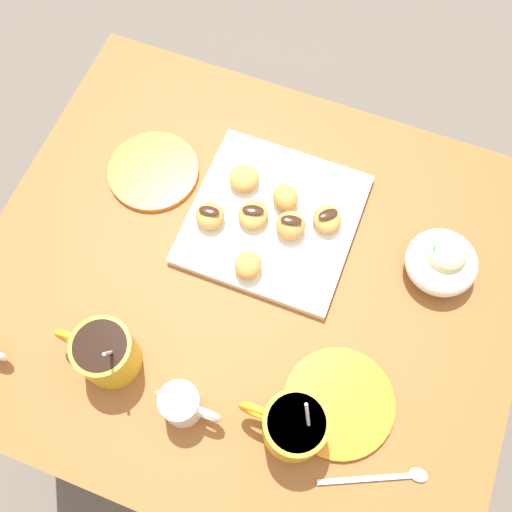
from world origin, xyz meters
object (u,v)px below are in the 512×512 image
object	(u,v)px
beignet_3	(291,225)
ice_cream_bowl	(442,261)
cream_pitcher_white	(182,404)
beignet_4	(253,215)
coffee_mug_mustard_left	(293,426)
beignet_2	(327,219)
pastry_plate_square	(272,218)
beignet_6	(210,216)
saucer_orange_left	(153,171)
coffee_mug_mustard_right	(105,352)
dining_table	(250,306)
beignet_5	(248,265)
beignet_1	(244,178)
saucer_orange_right	(339,403)
beignet_0	(285,198)

from	to	relation	value
beignet_3	ice_cream_bowl	bearing A→B (deg)	-174.16
cream_pitcher_white	beignet_4	world-z (taller)	cream_pitcher_white
coffee_mug_mustard_left	beignet_2	size ratio (longest dim) A/B	2.66
pastry_plate_square	beignet_6	distance (m)	0.11
saucer_orange_left	coffee_mug_mustard_right	bearing A→B (deg)	103.76
dining_table	coffee_mug_mustard_left	world-z (taller)	coffee_mug_mustard_left
ice_cream_bowl	beignet_4	xyz separation A→B (m)	(0.32, 0.03, -0.01)
beignet_5	beignet_4	bearing A→B (deg)	-73.89
cream_pitcher_white	beignet_3	world-z (taller)	cream_pitcher_white
dining_table	ice_cream_bowl	xyz separation A→B (m)	(-0.29, -0.13, 0.18)
cream_pitcher_white	ice_cream_bowl	world-z (taller)	ice_cream_bowl
coffee_mug_mustard_right	pastry_plate_square	bearing A→B (deg)	-115.02
ice_cream_bowl	beignet_6	world-z (taller)	ice_cream_bowl
beignet_2	beignet_3	world-z (taller)	beignet_3
coffee_mug_mustard_left	saucer_orange_left	world-z (taller)	coffee_mug_mustard_left
beignet_2	coffee_mug_mustard_right	bearing A→B (deg)	54.89
saucer_orange_left	beignet_6	size ratio (longest dim) A/B	3.13
dining_table	cream_pitcher_white	distance (m)	0.30
beignet_3	beignet_5	xyz separation A→B (m)	(0.04, 0.09, 0.00)
cream_pitcher_white	beignet_5	bearing A→B (deg)	-92.32
saucer_orange_left	ice_cream_bowl	bearing A→B (deg)	179.78
ice_cream_bowl	saucer_orange_left	xyz separation A→B (m)	(0.52, -0.00, -0.03)
cream_pitcher_white	beignet_1	size ratio (longest dim) A/B	1.98
coffee_mug_mustard_right	beignet_3	world-z (taller)	coffee_mug_mustard_right
saucer_orange_left	beignet_4	world-z (taller)	beignet_4
saucer_orange_right	beignet_3	size ratio (longest dim) A/B	3.33
beignet_4	dining_table	bearing A→B (deg)	107.50
coffee_mug_mustard_right	beignet_1	size ratio (longest dim) A/B	2.73
beignet_1	coffee_mug_mustard_right	bearing A→B (deg)	77.36
beignet_2	beignet_6	size ratio (longest dim) A/B	1.05
beignet_1	beignet_6	size ratio (longest dim) A/B	1.02
cream_pitcher_white	beignet_0	bearing A→B (deg)	-93.62
coffee_mug_mustard_right	beignet_4	distance (m)	0.33
pastry_plate_square	ice_cream_bowl	world-z (taller)	ice_cream_bowl
pastry_plate_square	coffee_mug_mustard_right	world-z (taller)	coffee_mug_mustard_right
saucer_orange_right	beignet_2	xyz separation A→B (m)	(0.11, -0.28, 0.03)
cream_pitcher_white	pastry_plate_square	bearing A→B (deg)	-91.95
dining_table	cream_pitcher_white	size ratio (longest dim) A/B	8.61
dining_table	pastry_plate_square	world-z (taller)	pastry_plate_square
beignet_2	pastry_plate_square	bearing A→B (deg)	13.36
beignet_0	cream_pitcher_white	bearing A→B (deg)	86.38
beignet_5	beignet_2	bearing A→B (deg)	-126.16
coffee_mug_mustard_right	saucer_orange_right	bearing A→B (deg)	-169.80
beignet_1	beignet_5	bearing A→B (deg)	113.73
saucer_orange_left	saucer_orange_right	world-z (taller)	same
beignet_0	beignet_1	world-z (taller)	beignet_0
beignet_0	coffee_mug_mustard_left	bearing A→B (deg)	111.47
saucer_orange_right	beignet_2	size ratio (longest dim) A/B	3.15
coffee_mug_mustard_right	beignet_5	distance (m)	0.26
ice_cream_bowl	beignet_0	world-z (taller)	ice_cream_bowl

